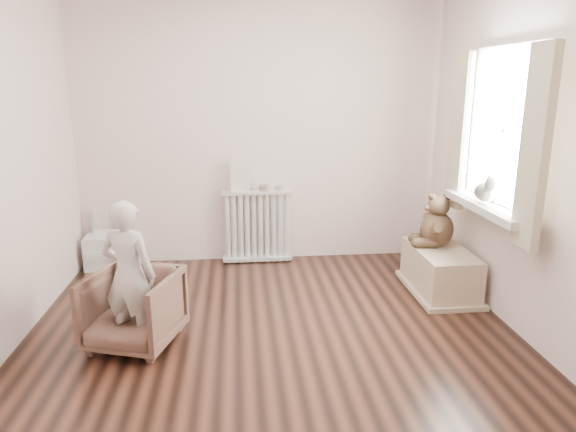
{
  "coord_description": "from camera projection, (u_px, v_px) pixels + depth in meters",
  "views": [
    {
      "loc": [
        -0.22,
        -3.35,
        1.8
      ],
      "look_at": [
        0.15,
        0.45,
        0.8
      ],
      "focal_mm": 32.0,
      "sensor_mm": 36.0,
      "label": 1
    }
  ],
  "objects": [
    {
      "name": "floor",
      "position": [
        273.0,
        339.0,
        3.7
      ],
      "size": [
        3.6,
        3.6,
        0.01
      ],
      "primitive_type": "cube",
      "color": "black",
      "rests_on": "ground"
    },
    {
      "name": "back_wall",
      "position": [
        260.0,
        134.0,
        5.1
      ],
      "size": [
        3.6,
        0.02,
        2.6
      ],
      "primitive_type": "cube",
      "color": "white",
      "rests_on": "ground"
    },
    {
      "name": "front_wall",
      "position": [
        310.0,
        243.0,
        1.64
      ],
      "size": [
        3.6,
        0.02,
        2.6
      ],
      "primitive_type": "cube",
      "color": "white",
      "rests_on": "ground"
    },
    {
      "name": "right_wall",
      "position": [
        532.0,
        156.0,
        3.54
      ],
      "size": [
        0.02,
        3.6,
        2.6
      ],
      "primitive_type": "cube",
      "color": "white",
      "rests_on": "ground"
    },
    {
      "name": "window",
      "position": [
        507.0,
        131.0,
        3.79
      ],
      "size": [
        0.03,
        0.9,
        1.1
      ],
      "primitive_type": "cube",
      "color": "white",
      "rests_on": "right_wall"
    },
    {
      "name": "window_sill",
      "position": [
        487.0,
        207.0,
        3.93
      ],
      "size": [
        0.22,
        1.1,
        0.06
      ],
      "primitive_type": "cube",
      "color": "silver",
      "rests_on": "right_wall"
    },
    {
      "name": "curtain_left",
      "position": [
        535.0,
        149.0,
        3.24
      ],
      "size": [
        0.06,
        0.26,
        1.3
      ],
      "primitive_type": "cube",
      "color": "beige",
      "rests_on": "right_wall"
    },
    {
      "name": "curtain_right",
      "position": [
        459.0,
        132.0,
        4.34
      ],
      "size": [
        0.06,
        0.26,
        1.3
      ],
      "primitive_type": "cube",
      "color": "beige",
      "rests_on": "right_wall"
    },
    {
      "name": "radiator",
      "position": [
        257.0,
        225.0,
        5.21
      ],
      "size": [
        0.71,
        0.13,
        0.74
      ],
      "primitive_type": "cube",
      "color": "silver",
      "rests_on": "floor"
    },
    {
      "name": "paper_doll",
      "position": [
        240.0,
        176.0,
        5.07
      ],
      "size": [
        0.19,
        0.02,
        0.32
      ],
      "primitive_type": "cube",
      "color": "beige",
      "rests_on": "radiator"
    },
    {
      "name": "tin_a",
      "position": [
        264.0,
        188.0,
        5.12
      ],
      "size": [
        0.1,
        0.1,
        0.06
      ],
      "primitive_type": "cylinder",
      "color": "#A59E8C",
      "rests_on": "radiator"
    },
    {
      "name": "tin_b",
      "position": [
        278.0,
        188.0,
        5.14
      ],
      "size": [
        0.08,
        0.08,
        0.05
      ],
      "primitive_type": "cylinder",
      "color": "#A59E8C",
      "rests_on": "radiator"
    },
    {
      "name": "toy_vanity",
      "position": [
        105.0,
        241.0,
        5.07
      ],
      "size": [
        0.38,
        0.27,
        0.6
      ],
      "primitive_type": "cube",
      "color": "silver",
      "rests_on": "floor"
    },
    {
      "name": "armchair",
      "position": [
        133.0,
        309.0,
        3.56
      ],
      "size": [
        0.72,
        0.74,
        0.53
      ],
      "primitive_type": "imported",
      "rotation": [
        0.0,
        0.0,
        -0.31
      ],
      "color": "brown",
      "rests_on": "floor"
    },
    {
      "name": "child",
      "position": [
        129.0,
        275.0,
        3.45
      ],
      "size": [
        0.44,
        0.35,
        1.04
      ],
      "primitive_type": "imported",
      "rotation": [
        0.0,
        0.0,
        2.83
      ],
      "color": "beige",
      "rests_on": "armchair"
    },
    {
      "name": "toy_bench",
      "position": [
        440.0,
        270.0,
        4.5
      ],
      "size": [
        0.44,
        0.83,
        0.39
      ],
      "primitive_type": "cube",
      "color": "beige",
      "rests_on": "floor"
    },
    {
      "name": "teddy_bear",
      "position": [
        438.0,
        215.0,
        4.49
      ],
      "size": [
        0.42,
        0.34,
        0.47
      ],
      "primitive_type": null,
      "rotation": [
        0.0,
        0.0,
        -0.14
      ],
      "color": "#3D2B1C",
      "rests_on": "toy_bench"
    },
    {
      "name": "plush_cat",
      "position": [
        486.0,
        190.0,
        3.92
      ],
      "size": [
        0.25,
        0.31,
        0.22
      ],
      "primitive_type": null,
      "rotation": [
        0.0,
        0.0,
        0.4
      ],
      "color": "gray",
      "rests_on": "window_sill"
    }
  ]
}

